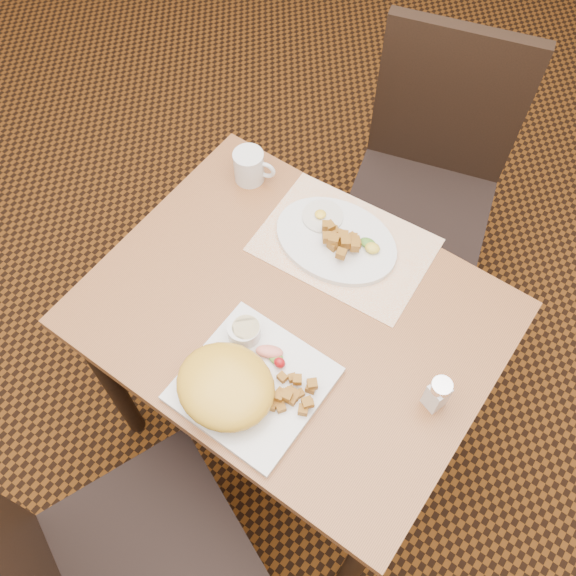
# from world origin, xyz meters

# --- Properties ---
(ground) EXTENTS (8.00, 8.00, 0.00)m
(ground) POSITION_xyz_m (0.00, 0.00, 0.00)
(ground) COLOR black
(ground) RESTS_ON ground
(table) EXTENTS (0.90, 0.70, 0.75)m
(table) POSITION_xyz_m (0.00, 0.00, 0.64)
(table) COLOR #9A5B2F
(table) RESTS_ON ground
(chair_near) EXTENTS (0.55, 0.56, 0.97)m
(chair_near) POSITION_xyz_m (-0.03, -0.65, 0.54)
(chair_near) COLOR black
(chair_near) RESTS_ON ground
(chair_far) EXTENTS (0.52, 0.53, 0.97)m
(chair_far) POSITION_xyz_m (-0.01, 0.72, 0.54)
(chair_far) COLOR black
(chair_far) RESTS_ON ground
(placemat) EXTENTS (0.42, 0.31, 0.00)m
(placemat) POSITION_xyz_m (-0.00, 0.22, 0.75)
(placemat) COLOR white
(placemat) RESTS_ON table
(plate_square) EXTENTS (0.28, 0.28, 0.02)m
(plate_square) POSITION_xyz_m (0.04, -0.19, 0.76)
(plate_square) COLOR silver
(plate_square) RESTS_ON table
(plate_oval) EXTENTS (0.31, 0.24, 0.02)m
(plate_oval) POSITION_xyz_m (-0.02, 0.21, 0.76)
(plate_oval) COLOR silver
(plate_oval) RESTS_ON placemat
(hollandaise_mound) EXTENTS (0.21, 0.19, 0.08)m
(hollandaise_mound) POSITION_xyz_m (0.00, -0.24, 0.80)
(hollandaise_mound) COLOR yellow
(hollandaise_mound) RESTS_ON plate_square
(ramekin) EXTENTS (0.07, 0.07, 0.04)m
(ramekin) POSITION_xyz_m (-0.05, -0.11, 0.79)
(ramekin) COLOR silver
(ramekin) RESTS_ON plate_square
(garnish_sq) EXTENTS (0.08, 0.05, 0.03)m
(garnish_sq) POSITION_xyz_m (0.04, -0.12, 0.78)
(garnish_sq) COLOR #387223
(garnish_sq) RESTS_ON plate_square
(fried_egg) EXTENTS (0.10, 0.10, 0.02)m
(fried_egg) POSITION_xyz_m (-0.09, 0.25, 0.77)
(fried_egg) COLOR white
(fried_egg) RESTS_ON plate_oval
(garnish_ov) EXTENTS (0.06, 0.04, 0.02)m
(garnish_ov) POSITION_xyz_m (0.06, 0.24, 0.78)
(garnish_ov) COLOR #387223
(garnish_ov) RESTS_ON plate_oval
(salt_shaker) EXTENTS (0.05, 0.05, 0.10)m
(salt_shaker) POSITION_xyz_m (0.36, -0.01, 0.80)
(salt_shaker) COLOR white
(salt_shaker) RESTS_ON table
(coffee_mug) EXTENTS (0.11, 0.08, 0.09)m
(coffee_mug) POSITION_xyz_m (-0.31, 0.26, 0.79)
(coffee_mug) COLOR silver
(coffee_mug) RESTS_ON table
(home_fries_sq) EXTENTS (0.11, 0.11, 0.03)m
(home_fries_sq) POSITION_xyz_m (0.12, -0.17, 0.78)
(home_fries_sq) COLOR #AC6E1B
(home_fries_sq) RESTS_ON plate_square
(home_fries_ov) EXTENTS (0.11, 0.09, 0.04)m
(home_fries_ov) POSITION_xyz_m (-0.01, 0.21, 0.79)
(home_fries_ov) COLOR #AC6E1B
(home_fries_ov) RESTS_ON plate_oval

